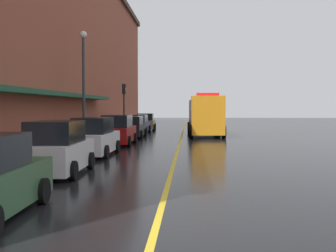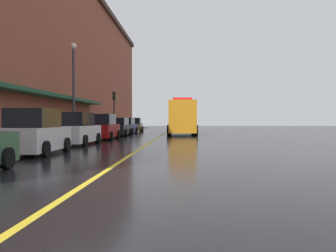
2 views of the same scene
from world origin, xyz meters
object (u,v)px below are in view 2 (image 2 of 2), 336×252
parked_car_3 (103,128)px  street_lamp_left (74,80)px  parked_car_5 (126,126)px  parking_meter_0 (65,126)px  parked_car_1 (35,133)px  parking_meter_3 (118,123)px  parked_car_6 (134,125)px  parked_car_4 (118,127)px  parked_car_2 (77,130)px  traffic_light_near (114,104)px  utility_truck (182,118)px  parking_meter_2 (103,124)px

parked_car_3 → street_lamp_left: bearing=100.7°
parked_car_5 → parking_meter_0: bearing=176.4°
parked_car_1 → parking_meter_3: 25.01m
parked_car_6 → parking_meter_3: 3.27m
parked_car_4 → parked_car_5: bearing=2.0°
parked_car_4 → street_lamp_left: street_lamp_left is taller
parked_car_5 → parking_meter_3: 2.47m
parking_meter_0 → parked_car_3: bearing=70.5°
parked_car_4 → parked_car_6: (-0.01, 10.33, 0.02)m
parking_meter_3 → parked_car_3: bearing=-83.8°
parked_car_2 → traffic_light_near: size_ratio=1.02×
street_lamp_left → utility_truck: bearing=49.3°
parked_car_1 → parked_car_2: 5.63m
parking_meter_3 → parked_car_1: bearing=-87.0°
parked_car_3 → parking_meter_2: 6.61m
parked_car_5 → parking_meter_3: parked_car_5 is taller
parking_meter_3 → traffic_light_near: (0.06, -2.17, 2.10)m
parked_car_2 → traffic_light_near: (-1.25, 17.17, 2.29)m
parking_meter_2 → traffic_light_near: bearing=89.3°
parked_car_4 → parking_meter_3: (-1.50, 7.43, 0.28)m
parked_car_6 → utility_truck: size_ratio=0.46×
parked_car_5 → parking_meter_0: parked_car_5 is taller
parking_meter_0 → traffic_light_near: bearing=89.8°
utility_truck → traffic_light_near: size_ratio=2.16×
traffic_light_near → parked_car_1: bearing=-86.9°
parked_car_1 → parked_car_5: (0.01, 22.90, -0.10)m
utility_truck → parking_meter_0: bearing=-31.0°
parked_car_1 → parked_car_3: size_ratio=0.88×
parked_car_1 → parked_car_6: bearing=-1.3°
parked_car_3 → parked_car_4: 6.01m
parked_car_2 → parking_meter_3: 19.39m
street_lamp_left → parking_meter_2: bearing=85.0°
parked_car_2 → parking_meter_2: bearing=7.1°
parking_meter_0 → utility_truck: bearing=60.5°
parked_car_2 → parked_car_1: bearing=-179.0°
utility_truck → parking_meter_3: 8.68m
parked_car_3 → parked_car_1: bearing=178.7°
parked_car_5 → parking_meter_2: size_ratio=3.25×
parked_car_1 → parked_car_5: 22.90m
parked_car_4 → parked_car_2: bearing=179.1°
parked_car_3 → parked_car_6: (0.03, 16.33, -0.08)m
utility_truck → parked_car_4: bearing=-66.2°
utility_truck → parking_meter_2: 7.64m
parked_car_1 → utility_truck: bearing=-17.3°
parking_meter_2 → utility_truck: bearing=17.4°
parked_car_3 → parking_meter_0: 4.35m
parked_car_2 → parking_meter_3: parked_car_2 is taller
parking_meter_2 → street_lamp_left: 7.65m
parked_car_3 → utility_truck: bearing=-34.3°
parked_car_2 → utility_truck: bearing=-21.1°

